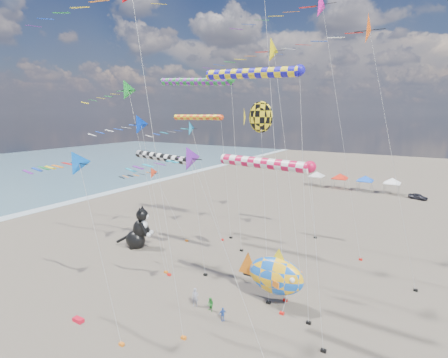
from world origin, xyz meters
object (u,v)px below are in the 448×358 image
at_px(fish_inflatable, 275,275).
at_px(parked_car, 418,196).
at_px(person_adult, 195,297).
at_px(child_blue, 223,314).
at_px(child_green, 210,305).
at_px(cat_inflatable, 137,227).

relative_size(fish_inflatable, parked_car, 1.94).
height_order(person_adult, parked_car, person_adult).
bearing_deg(child_blue, child_green, 105.20).
height_order(fish_inflatable, person_adult, fish_inflatable).
bearing_deg(fish_inflatable, child_green, -138.93).
xyz_separation_m(fish_inflatable, child_green, (-4.09, -3.56, -2.08)).
xyz_separation_m(fish_inflatable, child_blue, (-2.58, -4.16, -2.12)).
relative_size(person_adult, parked_car, 0.48).
xyz_separation_m(person_adult, child_blue, (3.03, -0.61, -0.24)).
height_order(cat_inflatable, child_blue, cat_inflatable).
relative_size(cat_inflatable, person_adult, 3.24).
xyz_separation_m(child_green, child_blue, (1.51, -0.60, -0.04)).
bearing_deg(person_adult, cat_inflatable, 135.20).
bearing_deg(parked_car, fish_inflatable, -167.66).
bearing_deg(fish_inflatable, child_blue, -121.76).
bearing_deg(cat_inflatable, child_blue, -48.74).
relative_size(cat_inflatable, fish_inflatable, 0.80).
xyz_separation_m(fish_inflatable, parked_car, (8.75, 47.56, -2.11)).
height_order(cat_inflatable, fish_inflatable, cat_inflatable).
height_order(fish_inflatable, child_blue, fish_inflatable).
height_order(fish_inflatable, child_green, fish_inflatable).
relative_size(fish_inflatable, child_blue, 5.82).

